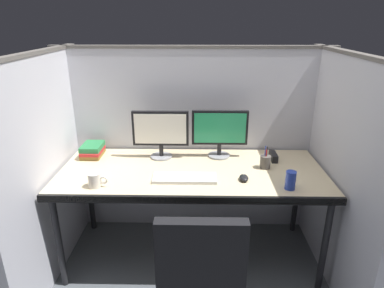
% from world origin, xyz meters
% --- Properties ---
extents(ground_plane, '(8.00, 8.00, 0.00)m').
position_xyz_m(ground_plane, '(0.00, 0.00, 0.00)').
color(ground_plane, '#4C5156').
extents(cubicle_partition_rear, '(2.21, 0.06, 1.57)m').
position_xyz_m(cubicle_partition_rear, '(0.00, 0.74, 0.79)').
color(cubicle_partition_rear, silver).
rests_on(cubicle_partition_rear, ground).
extents(cubicle_partition_left, '(0.06, 1.41, 1.57)m').
position_xyz_m(cubicle_partition_left, '(-0.99, 0.20, 0.79)').
color(cubicle_partition_left, silver).
rests_on(cubicle_partition_left, ground).
extents(cubicle_partition_right, '(0.06, 1.41, 1.57)m').
position_xyz_m(cubicle_partition_right, '(0.99, 0.20, 0.79)').
color(cubicle_partition_right, silver).
rests_on(cubicle_partition_right, ground).
extents(desk, '(1.90, 0.80, 0.74)m').
position_xyz_m(desk, '(0.00, 0.29, 0.69)').
color(desk, beige).
rests_on(desk, ground).
extents(monitor_left, '(0.43, 0.17, 0.37)m').
position_xyz_m(monitor_left, '(-0.24, 0.53, 0.96)').
color(monitor_left, gray).
rests_on(monitor_left, desk).
extents(monitor_right, '(0.43, 0.17, 0.37)m').
position_xyz_m(monitor_right, '(0.21, 0.55, 0.96)').
color(monitor_right, gray).
rests_on(monitor_right, desk).
extents(keyboard_main, '(0.43, 0.15, 0.02)m').
position_xyz_m(keyboard_main, '(-0.05, 0.14, 0.75)').
color(keyboard_main, silver).
rests_on(keyboard_main, desk).
extents(computer_mouse, '(0.06, 0.10, 0.04)m').
position_xyz_m(computer_mouse, '(0.35, 0.14, 0.76)').
color(computer_mouse, black).
rests_on(computer_mouse, desk).
extents(coffee_mug, '(0.13, 0.08, 0.09)m').
position_xyz_m(coffee_mug, '(-0.62, 0.03, 0.79)').
color(coffee_mug, silver).
rests_on(coffee_mug, desk).
extents(book_stack, '(0.15, 0.22, 0.10)m').
position_xyz_m(book_stack, '(-0.79, 0.55, 0.79)').
color(book_stack, olive).
rests_on(book_stack, desk).
extents(pen_cup, '(0.08, 0.08, 0.17)m').
position_xyz_m(pen_cup, '(0.53, 0.34, 0.79)').
color(pen_cup, '#4C4742').
rests_on(pen_cup, desk).
extents(soda_can, '(0.07, 0.07, 0.12)m').
position_xyz_m(soda_can, '(0.63, 0.02, 0.80)').
color(soda_can, '#263FB2').
rests_on(soda_can, desk).
extents(red_stapler, '(0.04, 0.15, 0.06)m').
position_xyz_m(red_stapler, '(0.63, 0.49, 0.77)').
color(red_stapler, black).
rests_on(red_stapler, desk).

